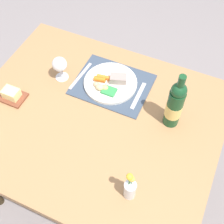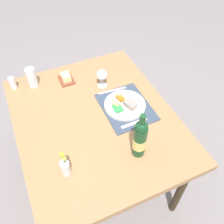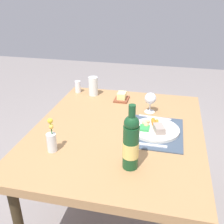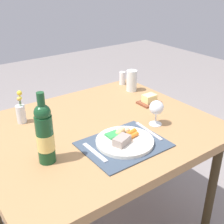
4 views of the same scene
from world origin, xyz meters
name	(u,v)px [view 2 (image 2 of 4)]	position (x,y,z in m)	size (l,w,h in m)	color
ground_plane	(99,173)	(0.00, 0.00, 0.00)	(8.00, 8.00, 0.00)	gray
dining_table	(95,124)	(0.00, 0.00, 0.68)	(1.21, 0.99, 0.74)	#A77A4D
placemat	(126,107)	(0.00, -0.22, 0.75)	(0.39, 0.31, 0.01)	#3B495A
dinner_plate	(125,105)	(0.01, -0.22, 0.76)	(0.28, 0.28, 0.05)	white
fork	(134,123)	(-0.15, -0.21, 0.75)	(0.02, 0.18, 0.01)	silver
knife	(113,91)	(0.18, -0.21, 0.75)	(0.01, 0.21, 0.01)	silver
water_tumbler	(32,79)	(0.47, 0.29, 0.81)	(0.07, 0.07, 0.14)	silver
butter_dish	(66,78)	(0.42, 0.06, 0.77)	(0.13, 0.10, 0.06)	brown
flower_vase	(65,167)	(-0.30, 0.28, 0.81)	(0.05, 0.05, 0.18)	silver
wine_bottle	(140,138)	(-0.35, -0.13, 0.88)	(0.08, 0.08, 0.32)	#174724
salt_shaker	(13,83)	(0.50, 0.43, 0.79)	(0.04, 0.04, 0.09)	white
wine_glass	(102,75)	(0.27, -0.16, 0.84)	(0.08, 0.08, 0.14)	white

